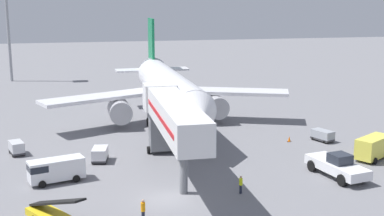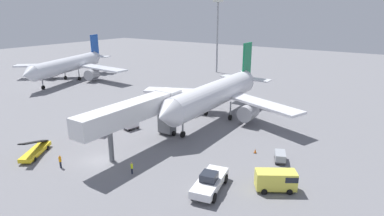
{
  "view_description": "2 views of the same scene",
  "coord_description": "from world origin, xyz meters",
  "px_view_note": "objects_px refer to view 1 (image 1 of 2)",
  "views": [
    {
      "loc": [
        -6.62,
        -41.92,
        17.07
      ],
      "look_at": [
        5.55,
        16.5,
        4.12
      ],
      "focal_mm": 49.8,
      "sensor_mm": 36.0,
      "label": 1
    },
    {
      "loc": [
        33.51,
        -26.09,
        19.93
      ],
      "look_at": [
        2.77,
        18.71,
        3.42
      ],
      "focal_mm": 30.13,
      "sensor_mm": 36.0,
      "label": 2
    }
  ],
  "objects_px": {
    "airplane_at_gate": "(169,89)",
    "pushback_tug": "(337,166)",
    "ground_crew_worker_midground": "(143,210)",
    "service_van_far_center": "(374,146)",
    "service_van_near_center": "(55,169)",
    "safety_cone_alpha": "(289,139)",
    "baggage_cart_far_left": "(323,135)",
    "ground_crew_worker_foreground": "(241,184)",
    "baggage_cart_rear_right": "(100,154)",
    "baggage_cart_near_right": "(17,147)",
    "jet_bridge": "(172,115)"
  },
  "relations": [
    {
      "from": "airplane_at_gate",
      "to": "pushback_tug",
      "type": "height_order",
      "value": "airplane_at_gate"
    },
    {
      "from": "airplane_at_gate",
      "to": "ground_crew_worker_midground",
      "type": "xyz_separation_m",
      "value": [
        -6.77,
        -29.16,
        -3.91
      ]
    },
    {
      "from": "service_van_far_center",
      "to": "airplane_at_gate",
      "type": "bearing_deg",
      "value": 135.48
    },
    {
      "from": "pushback_tug",
      "to": "service_van_near_center",
      "type": "xyz_separation_m",
      "value": [
        -26.08,
        3.91,
        0.17
      ]
    },
    {
      "from": "service_van_far_center",
      "to": "safety_cone_alpha",
      "type": "height_order",
      "value": "service_van_far_center"
    },
    {
      "from": "baggage_cart_far_left",
      "to": "ground_crew_worker_foreground",
      "type": "bearing_deg",
      "value": -135.4
    },
    {
      "from": "safety_cone_alpha",
      "to": "baggage_cart_far_left",
      "type": "bearing_deg",
      "value": -8.31
    },
    {
      "from": "ground_crew_worker_midground",
      "to": "baggage_cart_far_left",
      "type": "bearing_deg",
      "value": 38.06
    },
    {
      "from": "baggage_cart_rear_right",
      "to": "safety_cone_alpha",
      "type": "distance_m",
      "value": 22.2
    },
    {
      "from": "pushback_tug",
      "to": "service_van_far_center",
      "type": "relative_size",
      "value": 1.48
    },
    {
      "from": "airplane_at_gate",
      "to": "baggage_cart_near_right",
      "type": "relative_size",
      "value": 13.67
    },
    {
      "from": "airplane_at_gate",
      "to": "baggage_cart_near_right",
      "type": "bearing_deg",
      "value": -152.99
    },
    {
      "from": "jet_bridge",
      "to": "service_van_near_center",
      "type": "height_order",
      "value": "jet_bridge"
    },
    {
      "from": "pushback_tug",
      "to": "baggage_cart_far_left",
      "type": "height_order",
      "value": "pushback_tug"
    },
    {
      "from": "pushback_tug",
      "to": "service_van_far_center",
      "type": "bearing_deg",
      "value": 34.73
    },
    {
      "from": "baggage_cart_near_right",
      "to": "service_van_near_center",
      "type": "bearing_deg",
      "value": -65.44
    },
    {
      "from": "airplane_at_gate",
      "to": "safety_cone_alpha",
      "type": "height_order",
      "value": "airplane_at_gate"
    },
    {
      "from": "jet_bridge",
      "to": "safety_cone_alpha",
      "type": "relative_size",
      "value": 30.32
    },
    {
      "from": "jet_bridge",
      "to": "pushback_tug",
      "type": "relative_size",
      "value": 2.7
    },
    {
      "from": "pushback_tug",
      "to": "service_van_near_center",
      "type": "height_order",
      "value": "pushback_tug"
    },
    {
      "from": "pushback_tug",
      "to": "jet_bridge",
      "type": "bearing_deg",
      "value": 163.26
    },
    {
      "from": "service_van_far_center",
      "to": "ground_crew_worker_midground",
      "type": "distance_m",
      "value": 27.67
    },
    {
      "from": "service_van_near_center",
      "to": "baggage_cart_rear_right",
      "type": "height_order",
      "value": "service_van_near_center"
    },
    {
      "from": "service_van_far_center",
      "to": "ground_crew_worker_midground",
      "type": "height_order",
      "value": "service_van_far_center"
    },
    {
      "from": "ground_crew_worker_foreground",
      "to": "airplane_at_gate",
      "type": "bearing_deg",
      "value": 95.02
    },
    {
      "from": "pushback_tug",
      "to": "baggage_cart_rear_right",
      "type": "relative_size",
      "value": 2.67
    },
    {
      "from": "airplane_at_gate",
      "to": "service_van_far_center",
      "type": "relative_size",
      "value": 7.12
    },
    {
      "from": "jet_bridge",
      "to": "baggage_cart_near_right",
      "type": "xyz_separation_m",
      "value": [
        -15.41,
        9.02,
        -4.87
      ]
    },
    {
      "from": "service_van_near_center",
      "to": "baggage_cart_rear_right",
      "type": "bearing_deg",
      "value": 51.65
    },
    {
      "from": "pushback_tug",
      "to": "service_van_far_center",
      "type": "distance_m",
      "value": 7.71
    },
    {
      "from": "pushback_tug",
      "to": "baggage_cart_near_right",
      "type": "height_order",
      "value": "pushback_tug"
    },
    {
      "from": "service_van_near_center",
      "to": "baggage_cart_far_left",
      "type": "relative_size",
      "value": 1.8
    },
    {
      "from": "service_van_near_center",
      "to": "ground_crew_worker_foreground",
      "type": "distance_m",
      "value": 17.05
    },
    {
      "from": "ground_crew_worker_foreground",
      "to": "safety_cone_alpha",
      "type": "height_order",
      "value": "ground_crew_worker_foreground"
    },
    {
      "from": "safety_cone_alpha",
      "to": "ground_crew_worker_foreground",
      "type": "bearing_deg",
      "value": -125.29
    },
    {
      "from": "service_van_near_center",
      "to": "baggage_cart_rear_right",
      "type": "xyz_separation_m",
      "value": [
        4.28,
        5.41,
        -0.44
      ]
    },
    {
      "from": "airplane_at_gate",
      "to": "service_van_near_center",
      "type": "distance_m",
      "value": 23.6
    },
    {
      "from": "pushback_tug",
      "to": "safety_cone_alpha",
      "type": "relative_size",
      "value": 11.22
    },
    {
      "from": "baggage_cart_far_left",
      "to": "safety_cone_alpha",
      "type": "xyz_separation_m",
      "value": [
        -3.91,
        0.57,
        -0.42
      ]
    },
    {
      "from": "ground_crew_worker_midground",
      "to": "jet_bridge",
      "type": "bearing_deg",
      "value": 69.49
    },
    {
      "from": "ground_crew_worker_midground",
      "to": "safety_cone_alpha",
      "type": "distance_m",
      "value": 26.96
    },
    {
      "from": "service_van_far_center",
      "to": "baggage_cart_near_right",
      "type": "xyz_separation_m",
      "value": [
        -36.82,
        9.17,
        -0.54
      ]
    },
    {
      "from": "baggage_cart_rear_right",
      "to": "baggage_cart_far_left",
      "type": "bearing_deg",
      "value": 5.52
    },
    {
      "from": "jet_bridge",
      "to": "baggage_cart_near_right",
      "type": "relative_size",
      "value": 7.67
    },
    {
      "from": "service_van_near_center",
      "to": "baggage_cart_rear_right",
      "type": "relative_size",
      "value": 1.96
    },
    {
      "from": "airplane_at_gate",
      "to": "baggage_cart_far_left",
      "type": "xyz_separation_m",
      "value": [
        16.47,
        -10.96,
        -4.13
      ]
    },
    {
      "from": "baggage_cart_far_left",
      "to": "ground_crew_worker_midground",
      "type": "xyz_separation_m",
      "value": [
        -23.25,
        -18.2,
        0.22
      ]
    },
    {
      "from": "pushback_tug",
      "to": "service_van_near_center",
      "type": "distance_m",
      "value": 26.37
    },
    {
      "from": "service_van_near_center",
      "to": "pushback_tug",
      "type": "bearing_deg",
      "value": -8.54
    },
    {
      "from": "service_van_far_center",
      "to": "service_van_near_center",
      "type": "xyz_separation_m",
      "value": [
        -32.41,
        -0.48,
        -0.1
      ]
    }
  ]
}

